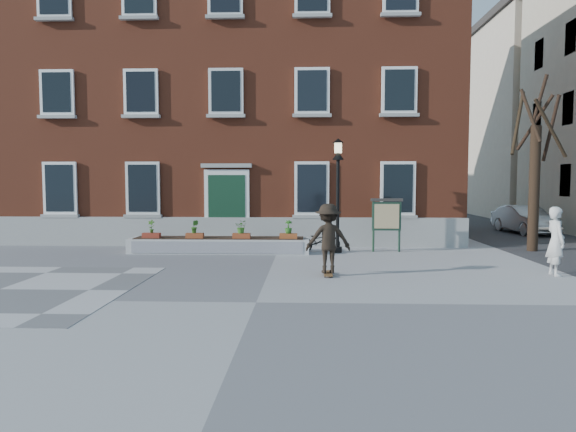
{
  "coord_description": "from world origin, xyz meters",
  "views": [
    {
      "loc": [
        1.05,
        -10.33,
        2.5
      ],
      "look_at": [
        0.5,
        4.0,
        1.5
      ],
      "focal_mm": 32.0,
      "sensor_mm": 36.0,
      "label": 1
    }
  ],
  "objects_px": {
    "skateboarder": "(328,239)",
    "parked_car": "(524,220)",
    "bicycle": "(319,241)",
    "notice_board": "(387,216)",
    "bystander": "(556,241)",
    "lamp_post": "(338,179)"
  },
  "relations": [
    {
      "from": "skateboarder",
      "to": "parked_car",
      "type": "bearing_deg",
      "value": 48.86
    },
    {
      "from": "bicycle",
      "to": "skateboarder",
      "type": "bearing_deg",
      "value": 165.49
    },
    {
      "from": "parked_car",
      "to": "notice_board",
      "type": "height_order",
      "value": "notice_board"
    },
    {
      "from": "parked_car",
      "to": "skateboarder",
      "type": "distance_m",
      "value": 14.64
    },
    {
      "from": "bicycle",
      "to": "notice_board",
      "type": "distance_m",
      "value": 2.51
    },
    {
      "from": "notice_board",
      "to": "skateboarder",
      "type": "xyz_separation_m",
      "value": [
        -2.21,
        -4.57,
        -0.28
      ]
    },
    {
      "from": "bicycle",
      "to": "bystander",
      "type": "xyz_separation_m",
      "value": [
        6.1,
        -4.13,
        0.5
      ]
    },
    {
      "from": "bicycle",
      "to": "lamp_post",
      "type": "distance_m",
      "value": 2.23
    },
    {
      "from": "bicycle",
      "to": "parked_car",
      "type": "distance_m",
      "value": 11.81
    },
    {
      "from": "lamp_post",
      "to": "notice_board",
      "type": "xyz_separation_m",
      "value": [
        1.72,
        0.25,
        -1.28
      ]
    },
    {
      "from": "bystander",
      "to": "skateboarder",
      "type": "bearing_deg",
      "value": 91.42
    },
    {
      "from": "notice_board",
      "to": "skateboarder",
      "type": "distance_m",
      "value": 5.09
    },
    {
      "from": "bystander",
      "to": "lamp_post",
      "type": "xyz_separation_m",
      "value": [
        -5.47,
        4.08,
        1.63
      ]
    },
    {
      "from": "parked_car",
      "to": "bystander",
      "type": "bearing_deg",
      "value": -115.37
    },
    {
      "from": "parked_car",
      "to": "notice_board",
      "type": "relative_size",
      "value": 2.12
    },
    {
      "from": "parked_car",
      "to": "bicycle",
      "type": "bearing_deg",
      "value": -152.38
    },
    {
      "from": "bystander",
      "to": "lamp_post",
      "type": "height_order",
      "value": "lamp_post"
    },
    {
      "from": "parked_car",
      "to": "skateboarder",
      "type": "xyz_separation_m",
      "value": [
        -9.63,
        -11.02,
        0.32
      ]
    },
    {
      "from": "parked_car",
      "to": "notice_board",
      "type": "xyz_separation_m",
      "value": [
        -7.42,
        -6.45,
        0.61
      ]
    },
    {
      "from": "bicycle",
      "to": "notice_board",
      "type": "relative_size",
      "value": 0.82
    },
    {
      "from": "parked_car",
      "to": "lamp_post",
      "type": "distance_m",
      "value": 11.48
    },
    {
      "from": "lamp_post",
      "to": "skateboarder",
      "type": "height_order",
      "value": "lamp_post"
    }
  ]
}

